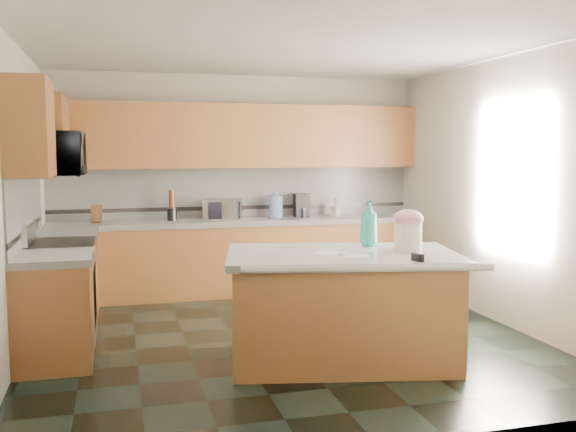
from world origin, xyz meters
name	(u,v)px	position (x,y,z in m)	size (l,w,h in m)	color
floor	(282,338)	(0.00, 0.00, 0.00)	(4.60, 4.60, 0.00)	black
ceiling	(282,46)	(0.00, 0.00, 2.70)	(4.60, 4.60, 0.00)	white
wall_back	(236,183)	(0.00, 2.32, 1.35)	(4.60, 0.04, 2.70)	beige
wall_front	(383,222)	(0.00, -2.32, 1.35)	(4.60, 0.04, 2.70)	beige
wall_left	(12,200)	(-2.32, 0.00, 1.35)	(0.04, 4.60, 2.70)	beige
wall_right	(503,191)	(2.32, 0.00, 1.35)	(0.04, 4.60, 2.70)	beige
back_base_cab	(242,259)	(0.00, 2.00, 0.43)	(4.60, 0.60, 0.86)	brown
back_countertop	(242,222)	(0.00, 2.00, 0.89)	(4.60, 0.64, 0.06)	white
back_upper_cab	(239,136)	(0.00, 2.13, 1.94)	(4.60, 0.33, 0.78)	brown
back_backsplash	(237,192)	(0.00, 2.29, 1.24)	(4.60, 0.02, 0.63)	silver
back_accent_band	(237,208)	(0.00, 2.28, 1.04)	(4.60, 0.01, 0.05)	black
left_base_cab_rear	(68,278)	(-2.00, 1.29, 0.43)	(0.60, 0.82, 0.86)	brown
left_counter_rear	(66,234)	(-2.00, 1.29, 0.89)	(0.64, 0.82, 0.06)	white
left_base_cab_front	(54,313)	(-2.00, -0.24, 0.43)	(0.60, 0.72, 0.86)	brown
left_counter_front	(52,258)	(-2.00, -0.24, 0.89)	(0.64, 0.72, 0.06)	white
left_backsplash	(26,208)	(-2.29, 0.55, 1.24)	(0.02, 2.30, 0.63)	silver
left_accent_band	(27,229)	(-2.28, 0.55, 1.04)	(0.01, 2.30, 0.05)	black
left_upper_cab_rear	(50,133)	(-2.13, 1.42, 1.94)	(0.33, 1.09, 0.78)	brown
left_upper_cab_front	(29,128)	(-2.13, -0.24, 1.94)	(0.33, 0.72, 0.78)	brown
range_body	(61,293)	(-2.00, 0.50, 0.44)	(0.60, 0.76, 0.88)	#B7B7BC
range_oven_door	(94,295)	(-1.71, 0.50, 0.40)	(0.02, 0.68, 0.55)	black
range_cooktop	(60,244)	(-2.00, 0.50, 0.90)	(0.62, 0.78, 0.04)	black
range_handle	(96,255)	(-1.68, 0.50, 0.78)	(0.02, 0.02, 0.66)	#B7B7BC
range_backguard	(29,232)	(-2.26, 0.50, 1.02)	(0.06, 0.76, 0.18)	#B7B7BC
microwave	(56,154)	(-2.00, 0.50, 1.73)	(0.73, 0.50, 0.41)	#B7B7BC
island_base	(342,310)	(0.32, -0.76, 0.43)	(1.80, 1.03, 0.86)	brown
island_top	(342,256)	(0.32, -0.76, 0.89)	(1.90, 1.13, 0.06)	white
island_bullnose	(368,268)	(0.32, -1.33, 0.89)	(0.06, 0.06, 1.90)	white
treat_jar	(408,237)	(0.87, -0.85, 1.04)	(0.23, 0.23, 0.24)	white
treat_jar_lid	(408,218)	(0.87, -0.85, 1.20)	(0.25, 0.25, 0.16)	pink
treat_jar_knob	(408,212)	(0.87, -0.85, 1.25)	(0.03, 0.03, 0.08)	tan
treat_jar_knob_end_l	(404,212)	(0.83, -0.85, 1.25)	(0.04, 0.04, 0.04)	tan
treat_jar_knob_end_r	(413,212)	(0.91, -0.85, 1.25)	(0.04, 0.04, 0.04)	tan
soap_bottle_island	(369,223)	(0.67, -0.47, 1.12)	(0.16, 0.16, 0.41)	teal
paper_sheet_a	(354,256)	(0.35, -0.95, 0.92)	(0.25, 0.19, 0.00)	white
paper_sheet_b	(331,253)	(0.21, -0.77, 0.92)	(0.24, 0.18, 0.00)	white
clamp_body	(418,260)	(0.73, -1.31, 0.93)	(0.03, 0.11, 0.10)	black
clamp_handle	(422,264)	(0.73, -1.37, 0.91)	(0.02, 0.02, 0.08)	black
knife_block	(97,214)	(-1.71, 2.05, 1.02)	(0.11, 0.09, 0.21)	#472814
utensil_crock	(172,214)	(-0.84, 2.08, 0.99)	(0.12, 0.12, 0.15)	black
utensil_bundle	(172,199)	(-0.84, 2.08, 1.18)	(0.07, 0.07, 0.22)	#472814
toaster_oven	(222,209)	(-0.23, 2.05, 1.04)	(0.43, 0.29, 0.25)	#B7B7BC
toaster_oven_door	(224,210)	(-0.23, 1.91, 1.04)	(0.39, 0.01, 0.21)	black
paper_towel	(275,208)	(0.45, 2.10, 1.04)	(0.11, 0.11, 0.24)	white
paper_towel_base	(275,217)	(0.45, 2.10, 0.93)	(0.16, 0.16, 0.01)	#B7B7BC
water_jug	(276,207)	(0.45, 2.06, 1.06)	(0.17, 0.17, 0.28)	#5C78A7
water_jug_neck	(276,194)	(0.45, 2.06, 1.22)	(0.08, 0.08, 0.04)	#5C78A7
coffee_maker	(301,205)	(0.79, 2.08, 1.07)	(0.18, 0.19, 0.30)	black
coffee_carafe	(302,212)	(0.79, 2.04, 0.98)	(0.12, 0.12, 0.12)	black
soap_bottle_back	(336,209)	(1.24, 2.05, 1.02)	(0.09, 0.09, 0.20)	white
soap_back_cap	(336,200)	(1.24, 2.05, 1.14)	(0.02, 0.02, 0.03)	red
window_light_proxy	(512,177)	(2.29, -0.20, 1.50)	(0.02, 1.40, 1.10)	white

